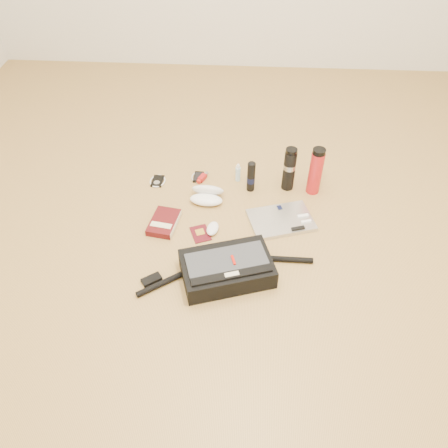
% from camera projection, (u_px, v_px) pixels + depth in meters
% --- Properties ---
extents(ground, '(4.00, 4.00, 0.00)m').
position_uv_depth(ground, '(231.00, 239.00, 2.19)').
color(ground, '#A98346').
rests_on(ground, ground).
extents(messenger_bag, '(0.80, 0.36, 0.12)m').
position_uv_depth(messenger_bag, '(226.00, 269.00, 1.99)').
color(messenger_bag, black).
rests_on(messenger_bag, ground).
extents(laptop, '(0.37, 0.31, 0.03)m').
position_uv_depth(laptop, '(281.00, 220.00, 2.28)').
color(laptop, '#B9B9BC').
rests_on(laptop, ground).
extents(book, '(0.16, 0.22, 0.04)m').
position_uv_depth(book, '(164.00, 222.00, 2.25)').
color(book, '#460C0F').
rests_on(book, ground).
extents(passport, '(0.12, 0.14, 0.01)m').
position_uv_depth(passport, '(201.00, 234.00, 2.22)').
color(passport, '#470B13').
rests_on(passport, ground).
extents(mouse, '(0.07, 0.11, 0.03)m').
position_uv_depth(mouse, '(213.00, 229.00, 2.22)').
color(mouse, white).
rests_on(mouse, ground).
extents(sunglasses_case, '(0.19, 0.16, 0.10)m').
position_uv_depth(sunglasses_case, '(207.00, 195.00, 2.38)').
color(sunglasses_case, white).
rests_on(sunglasses_case, ground).
extents(ipod, '(0.09, 0.11, 0.01)m').
position_uv_depth(ipod, '(158.00, 181.00, 2.52)').
color(ipod, black).
rests_on(ipod, ground).
extents(phone, '(0.08, 0.10, 0.01)m').
position_uv_depth(phone, '(198.00, 177.00, 2.55)').
color(phone, black).
rests_on(phone, ground).
extents(inhaler, '(0.06, 0.10, 0.03)m').
position_uv_depth(inhaler, '(203.00, 177.00, 2.53)').
color(inhaler, maroon).
rests_on(inhaler, ground).
extents(spray_bottle, '(0.04, 0.04, 0.11)m').
position_uv_depth(spray_bottle, '(238.00, 173.00, 2.50)').
color(spray_bottle, '#ABD5E8').
rests_on(spray_bottle, ground).
extents(aerosol_can, '(0.05, 0.05, 0.19)m').
position_uv_depth(aerosol_can, '(251.00, 176.00, 2.41)').
color(aerosol_can, black).
rests_on(aerosol_can, ground).
extents(thermos_black, '(0.09, 0.09, 0.26)m').
position_uv_depth(thermos_black, '(289.00, 169.00, 2.39)').
color(thermos_black, black).
rests_on(thermos_black, ground).
extents(thermos_red, '(0.09, 0.09, 0.28)m').
position_uv_depth(thermos_red, '(316.00, 171.00, 2.37)').
color(thermos_red, red).
rests_on(thermos_red, ground).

